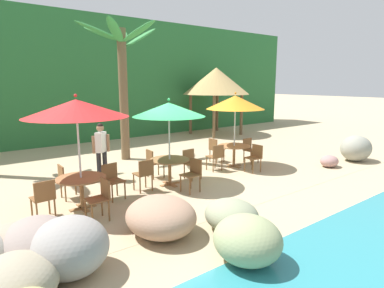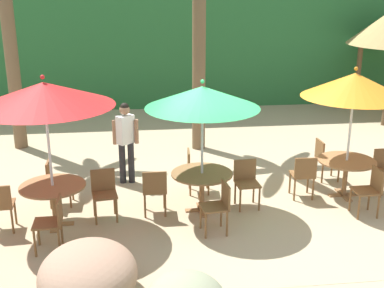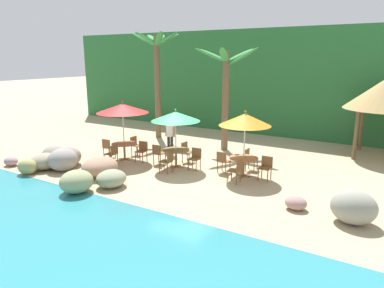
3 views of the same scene
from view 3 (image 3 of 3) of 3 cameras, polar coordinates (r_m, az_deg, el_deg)
The scene contains 25 objects.
ground_plane at distance 14.63m, azimuth -1.20°, elevation -3.86°, with size 120.00×120.00×0.00m, color tan.
terrace_deck at distance 14.63m, azimuth -1.20°, elevation -3.84°, with size 18.00×5.20×0.01m.
foliage_backdrop at distance 22.12m, azimuth 11.58°, elevation 9.75°, with size 28.00×2.40×6.00m.
rock_seawall at distance 13.90m, azimuth -15.02°, elevation -3.63°, with size 13.88×3.41×0.94m.
umbrella_red at distance 15.62m, azimuth -11.06°, elevation 5.63°, with size 2.23×2.23×2.60m.
dining_table_red at distance 15.93m, azimuth -10.79°, elevation -0.34°, with size 1.10×1.10×0.74m.
chair_red_seaward at distance 15.58m, azimuth -7.99°, elevation -0.93°, with size 0.48×0.48×0.87m.
chair_red_inland at distance 16.63m, azimuth -9.04°, elevation -0.04°, with size 0.43×0.42×0.87m.
chair_red_left at distance 16.41m, azimuth -13.32°, elevation -0.42°, with size 0.45×0.46×0.87m.
chair_red_right at distance 15.29m, azimuth -12.59°, elevation -1.41°, with size 0.44×0.43×0.87m.
umbrella_green at distance 14.28m, azimuth -2.65°, elevation 4.43°, with size 1.98×1.98×2.42m.
dining_table_green at distance 14.60m, azimuth -2.58°, elevation -1.39°, with size 1.10×1.10×0.74m.
chair_green_seaward at distance 14.30m, azimuth 0.54°, elevation -2.12°, with size 0.44×0.45×0.87m.
chair_green_inland at distance 15.33m, azimuth -0.90°, elevation -1.04°, with size 0.46×0.45×0.87m.
chair_green_left at distance 15.03m, azimuth -5.45°, elevation -1.39°, with size 0.42×0.43×0.87m.
chair_green_right at distance 13.87m, azimuth -3.92°, elevation -2.66°, with size 0.47×0.46×0.87m.
umbrella_orange at distance 13.22m, azimuth 8.49°, elevation 3.87°, with size 1.93×1.93×2.53m.
dining_table_orange at distance 13.58m, azimuth 8.26°, elevation -2.69°, with size 1.10×1.10×0.74m.
chair_orange_seaward at distance 13.39m, azimuth 11.74°, elevation -3.52°, with size 0.42×0.43×0.87m.
chair_orange_inland at distance 14.40m, azimuth 9.19°, elevation -2.19°, with size 0.43×0.43×0.87m.
chair_orange_left at distance 13.91m, azimuth 4.94°, elevation -2.63°, with size 0.44×0.45×0.87m.
chair_orange_right at distance 12.82m, azimuth 7.12°, elevation -4.10°, with size 0.43×0.42×0.87m.
palm_tree_nearest at distance 19.89m, azimuth -5.60°, elevation 12.17°, with size 2.73×2.78×5.73m.
palm_tree_second at distance 17.08m, azimuth 5.37°, elevation 10.09°, with size 3.15×3.02×4.90m.
waiter_in_white at distance 16.47m, azimuth -3.53°, elevation 1.67°, with size 0.52×0.37×1.70m.
Camera 3 is at (7.52, -11.75, 4.40)m, focal length 33.33 mm.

